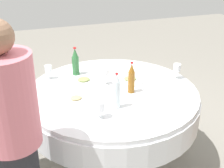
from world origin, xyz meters
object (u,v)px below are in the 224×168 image
at_px(wine_glass_left, 177,68).
at_px(plate_west, 76,99).
at_px(wine_glass_front, 48,70).
at_px(bottle_amber_right, 131,79).
at_px(bottle_green_east, 75,62).
at_px(plate_mid, 84,81).
at_px(wine_glass_near, 100,107).
at_px(dining_table, 112,104).
at_px(plate_south, 130,80).
at_px(person_outer, 14,142).
at_px(bottle_clear_outer, 117,92).
at_px(wine_glass_far, 105,74).

height_order(wine_glass_left, plate_west, wine_glass_left).
bearing_deg(wine_glass_front, bottle_amber_right, -38.74).
bearing_deg(plate_west, bottle_green_east, 77.52).
distance_m(wine_glass_left, plate_mid, 0.88).
bearing_deg(wine_glass_left, wine_glass_near, -153.57).
distance_m(bottle_amber_right, wine_glass_left, 0.53).
relative_size(bottle_amber_right, wine_glass_left, 1.90).
distance_m(dining_table, wine_glass_left, 0.70).
height_order(dining_table, plate_mid, plate_mid).
bearing_deg(bottle_amber_right, plate_west, 179.59).
height_order(wine_glass_front, plate_south, wine_glass_front).
height_order(wine_glass_front, person_outer, person_outer).
bearing_deg(bottle_clear_outer, dining_table, 77.97).
bearing_deg(bottle_clear_outer, bottle_green_east, 102.37).
height_order(wine_glass_far, wine_glass_near, wine_glass_far).
height_order(dining_table, bottle_clear_outer, bottle_clear_outer).
bearing_deg(dining_table, wine_glass_near, -119.52).
height_order(wine_glass_far, plate_south, wine_glass_far).
xyz_separation_m(plate_mid, person_outer, (-0.64, -0.87, 0.07)).
bearing_deg(wine_glass_near, bottle_green_east, 89.73).
bearing_deg(dining_table, wine_glass_left, 3.25).
xyz_separation_m(dining_table, bottle_amber_right, (0.14, -0.09, 0.27)).
height_order(plate_south, plate_mid, same).
bearing_deg(wine_glass_far, wine_glass_near, -111.40).
bearing_deg(bottle_amber_right, person_outer, -151.26).
height_order(bottle_clear_outer, wine_glass_left, bottle_clear_outer).
distance_m(dining_table, wine_glass_near, 0.52).
relative_size(plate_west, person_outer, 0.13).
bearing_deg(wine_glass_front, plate_south, -22.65).
height_order(plate_mid, person_outer, person_outer).
relative_size(bottle_green_east, plate_west, 1.34).
height_order(wine_glass_left, plate_south, wine_glass_left).
relative_size(bottle_clear_outer, wine_glass_near, 2.15).
height_order(wine_glass_near, wine_glass_left, wine_glass_left).
height_order(wine_glass_far, wine_glass_front, wine_glass_far).
xyz_separation_m(bottle_amber_right, wine_glass_left, (0.51, 0.13, -0.03)).
bearing_deg(bottle_green_east, dining_table, -62.91).
xyz_separation_m(bottle_clear_outer, plate_south, (0.28, 0.42, -0.13)).
bearing_deg(dining_table, wine_glass_front, 139.40).
xyz_separation_m(wine_glass_left, person_outer, (-1.49, -0.66, -0.02)).
bearing_deg(bottle_green_east, person_outer, -119.98).
relative_size(dining_table, bottle_amber_right, 5.49).
xyz_separation_m(wine_glass_front, plate_west, (0.15, -0.50, -0.08)).
height_order(wine_glass_far, plate_west, wine_glass_far).
bearing_deg(bottle_green_east, wine_glass_front, -176.08).
bearing_deg(dining_table, bottle_amber_right, -31.66).
height_order(bottle_green_east, wine_glass_front, bottle_green_east).
bearing_deg(plate_west, bottle_amber_right, -0.41).
xyz_separation_m(bottle_amber_right, wine_glass_front, (-0.63, 0.51, -0.04)).
height_order(dining_table, plate_south, plate_south).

